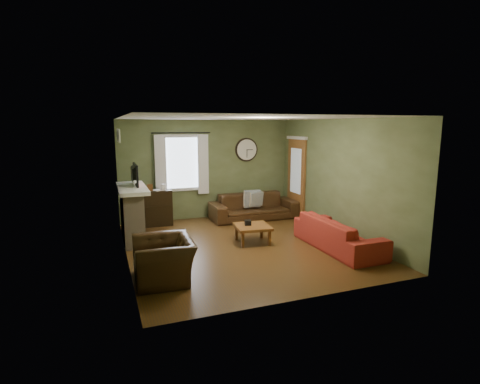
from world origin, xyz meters
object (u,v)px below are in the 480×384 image
object	(u,v)px
sofa_red	(338,233)
armchair	(164,260)
bookshelf	(157,208)
sofa_brown	(254,206)
coffee_table	(252,234)

from	to	relation	value
sofa_red	armchair	world-z (taller)	armchair
bookshelf	sofa_red	size ratio (longest dim) A/B	0.41
sofa_brown	coffee_table	xyz separation A→B (m)	(-0.82, -1.91, -0.14)
sofa_red	coffee_table	bearing A→B (deg)	56.99
sofa_brown	armchair	bearing A→B (deg)	-132.05
bookshelf	sofa_brown	xyz separation A→B (m)	(2.52, -0.19, -0.11)
armchair	coffee_table	xyz separation A→B (m)	(2.07, 1.29, -0.15)
coffee_table	sofa_red	bearing A→B (deg)	-33.01
bookshelf	sofa_brown	distance (m)	2.53
coffee_table	armchair	bearing A→B (deg)	-147.95
sofa_brown	sofa_red	xyz separation A→B (m)	(0.65, -2.86, -0.02)
bookshelf	sofa_red	world-z (taller)	bookshelf
sofa_brown	coffee_table	distance (m)	2.08
sofa_brown	bookshelf	bearing A→B (deg)	175.79
sofa_red	sofa_brown	bearing A→B (deg)	12.78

